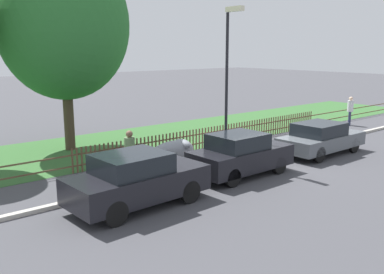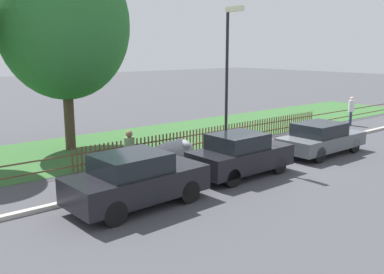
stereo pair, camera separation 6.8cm
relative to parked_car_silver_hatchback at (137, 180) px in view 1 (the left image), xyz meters
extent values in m
plane|color=#424247|center=(6.99, 1.24, -0.77)|extent=(120.00, 120.00, 0.00)
cube|color=#B2ADA3|center=(6.99, 1.34, -0.71)|extent=(37.07, 0.20, 0.12)
cube|color=#33602D|center=(6.99, 7.22, -0.77)|extent=(37.07, 6.17, 0.01)
cube|color=brown|center=(6.99, 4.16, -0.52)|extent=(37.07, 0.03, 0.05)
cube|color=brown|center=(6.99, 4.16, -0.12)|extent=(37.07, 0.03, 0.05)
cube|color=brown|center=(-0.01, 4.13, -0.32)|extent=(0.06, 0.03, 0.91)
cube|color=brown|center=(0.16, 4.13, -0.32)|extent=(0.06, 0.03, 0.91)
cube|color=brown|center=(0.34, 4.13, -0.32)|extent=(0.06, 0.03, 0.91)
cube|color=brown|center=(0.52, 4.13, -0.32)|extent=(0.06, 0.03, 0.91)
cube|color=brown|center=(0.70, 4.13, -0.32)|extent=(0.06, 0.03, 0.91)
cube|color=brown|center=(0.87, 4.13, -0.32)|extent=(0.06, 0.03, 0.91)
cube|color=brown|center=(1.05, 4.13, -0.32)|extent=(0.06, 0.03, 0.91)
cube|color=brown|center=(1.23, 4.13, -0.32)|extent=(0.06, 0.03, 0.91)
cube|color=brown|center=(1.40, 4.13, -0.32)|extent=(0.06, 0.03, 0.91)
cube|color=brown|center=(1.58, 4.13, -0.32)|extent=(0.06, 0.03, 0.91)
cube|color=brown|center=(1.76, 4.13, -0.32)|extent=(0.06, 0.03, 0.91)
cube|color=brown|center=(1.94, 4.13, -0.32)|extent=(0.06, 0.03, 0.91)
cube|color=brown|center=(2.11, 4.13, -0.32)|extent=(0.06, 0.03, 0.91)
cube|color=brown|center=(2.29, 4.13, -0.32)|extent=(0.06, 0.03, 0.91)
cube|color=brown|center=(2.47, 4.13, -0.32)|extent=(0.06, 0.03, 0.91)
cube|color=brown|center=(2.64, 4.13, -0.32)|extent=(0.06, 0.03, 0.91)
cube|color=brown|center=(2.82, 4.13, -0.32)|extent=(0.06, 0.03, 0.91)
cube|color=brown|center=(3.00, 4.13, -0.32)|extent=(0.06, 0.03, 0.91)
cube|color=brown|center=(3.18, 4.13, -0.32)|extent=(0.06, 0.03, 0.91)
cube|color=brown|center=(3.35, 4.13, -0.32)|extent=(0.06, 0.03, 0.91)
cube|color=brown|center=(3.53, 4.13, -0.32)|extent=(0.06, 0.03, 0.91)
cube|color=brown|center=(3.71, 4.13, -0.32)|extent=(0.06, 0.03, 0.91)
cube|color=brown|center=(3.89, 4.13, -0.32)|extent=(0.06, 0.03, 0.91)
cube|color=brown|center=(4.06, 4.13, -0.32)|extent=(0.06, 0.03, 0.91)
cube|color=brown|center=(4.24, 4.13, -0.32)|extent=(0.06, 0.03, 0.91)
cube|color=brown|center=(4.42, 4.13, -0.32)|extent=(0.06, 0.03, 0.91)
cube|color=brown|center=(4.59, 4.13, -0.32)|extent=(0.06, 0.03, 0.91)
cube|color=brown|center=(4.77, 4.13, -0.32)|extent=(0.06, 0.03, 0.91)
cube|color=brown|center=(4.95, 4.13, -0.32)|extent=(0.06, 0.03, 0.91)
cube|color=brown|center=(5.13, 4.13, -0.32)|extent=(0.06, 0.03, 0.91)
cube|color=brown|center=(5.30, 4.13, -0.32)|extent=(0.06, 0.03, 0.91)
cube|color=brown|center=(5.48, 4.13, -0.32)|extent=(0.06, 0.03, 0.91)
cube|color=brown|center=(5.66, 4.13, -0.32)|extent=(0.06, 0.03, 0.91)
cube|color=brown|center=(5.83, 4.13, -0.32)|extent=(0.06, 0.03, 0.91)
cube|color=brown|center=(6.01, 4.13, -0.32)|extent=(0.06, 0.03, 0.91)
cube|color=brown|center=(6.19, 4.13, -0.32)|extent=(0.06, 0.03, 0.91)
cube|color=brown|center=(6.37, 4.13, -0.32)|extent=(0.06, 0.03, 0.91)
cube|color=brown|center=(6.54, 4.13, -0.32)|extent=(0.06, 0.03, 0.91)
cube|color=brown|center=(6.72, 4.13, -0.32)|extent=(0.06, 0.03, 0.91)
cube|color=brown|center=(6.90, 4.13, -0.32)|extent=(0.06, 0.03, 0.91)
cube|color=brown|center=(7.08, 4.13, -0.32)|extent=(0.06, 0.03, 0.91)
cube|color=brown|center=(7.25, 4.13, -0.32)|extent=(0.06, 0.03, 0.91)
cube|color=brown|center=(7.43, 4.13, -0.32)|extent=(0.06, 0.03, 0.91)
cube|color=brown|center=(7.61, 4.13, -0.32)|extent=(0.06, 0.03, 0.91)
cube|color=brown|center=(7.78, 4.13, -0.32)|extent=(0.06, 0.03, 0.91)
cube|color=brown|center=(7.96, 4.13, -0.32)|extent=(0.06, 0.03, 0.91)
cube|color=brown|center=(8.14, 4.13, -0.32)|extent=(0.06, 0.03, 0.91)
cube|color=brown|center=(8.32, 4.13, -0.32)|extent=(0.06, 0.03, 0.91)
cube|color=brown|center=(8.49, 4.13, -0.32)|extent=(0.06, 0.03, 0.91)
cube|color=brown|center=(8.67, 4.13, -0.32)|extent=(0.06, 0.03, 0.91)
cube|color=brown|center=(8.85, 4.13, -0.32)|extent=(0.06, 0.03, 0.91)
cube|color=brown|center=(9.02, 4.13, -0.32)|extent=(0.06, 0.03, 0.91)
cube|color=brown|center=(9.20, 4.13, -0.32)|extent=(0.06, 0.03, 0.91)
cube|color=brown|center=(9.38, 4.13, -0.32)|extent=(0.06, 0.03, 0.91)
cube|color=brown|center=(9.56, 4.13, -0.32)|extent=(0.06, 0.03, 0.91)
cube|color=brown|center=(9.73, 4.13, -0.32)|extent=(0.06, 0.03, 0.91)
cube|color=brown|center=(9.91, 4.13, -0.32)|extent=(0.06, 0.03, 0.91)
cube|color=brown|center=(10.09, 4.13, -0.32)|extent=(0.06, 0.03, 0.91)
cube|color=brown|center=(10.26, 4.13, -0.32)|extent=(0.06, 0.03, 0.91)
cube|color=brown|center=(10.44, 4.13, -0.32)|extent=(0.06, 0.03, 0.91)
cube|color=brown|center=(10.62, 4.13, -0.32)|extent=(0.06, 0.03, 0.91)
cube|color=brown|center=(10.80, 4.13, -0.32)|extent=(0.06, 0.03, 0.91)
cube|color=brown|center=(10.97, 4.13, -0.32)|extent=(0.06, 0.03, 0.91)
cube|color=brown|center=(11.15, 4.13, -0.32)|extent=(0.06, 0.03, 0.91)
cube|color=brown|center=(11.33, 4.13, -0.32)|extent=(0.06, 0.03, 0.91)
cube|color=brown|center=(11.51, 4.13, -0.32)|extent=(0.06, 0.03, 0.91)
cube|color=brown|center=(11.68, 4.13, -0.32)|extent=(0.06, 0.03, 0.91)
cube|color=brown|center=(11.86, 4.13, -0.32)|extent=(0.06, 0.03, 0.91)
cube|color=brown|center=(12.04, 4.13, -0.32)|extent=(0.06, 0.03, 0.91)
cube|color=brown|center=(12.21, 4.13, -0.32)|extent=(0.06, 0.03, 0.91)
cube|color=brown|center=(12.39, 4.13, -0.32)|extent=(0.06, 0.03, 0.91)
cube|color=brown|center=(12.57, 4.13, -0.32)|extent=(0.06, 0.03, 0.91)
cube|color=brown|center=(12.75, 4.13, -0.32)|extent=(0.06, 0.03, 0.91)
cube|color=brown|center=(12.92, 4.13, -0.32)|extent=(0.06, 0.03, 0.91)
cube|color=brown|center=(13.10, 4.13, -0.32)|extent=(0.06, 0.03, 0.91)
cube|color=brown|center=(13.28, 4.13, -0.32)|extent=(0.06, 0.03, 0.91)
cube|color=brown|center=(13.45, 4.13, -0.32)|extent=(0.06, 0.03, 0.91)
cube|color=brown|center=(13.63, 4.13, -0.32)|extent=(0.06, 0.03, 0.91)
cube|color=brown|center=(13.81, 4.13, -0.32)|extent=(0.06, 0.03, 0.91)
cube|color=brown|center=(13.99, 4.13, -0.32)|extent=(0.06, 0.03, 0.91)
cube|color=black|center=(0.05, 0.00, -0.13)|extent=(4.00, 1.88, 0.72)
cube|color=black|center=(-0.15, -0.01, 0.49)|extent=(1.95, 1.63, 0.53)
cylinder|color=black|center=(1.23, 0.84, -0.44)|extent=(0.67, 0.17, 0.66)
cylinder|color=black|center=(1.30, -0.74, -0.44)|extent=(0.67, 0.17, 0.66)
cylinder|color=black|center=(-1.21, 0.75, -0.44)|extent=(0.67, 0.17, 0.66)
cylinder|color=black|center=(-1.14, -0.84, -0.44)|extent=(0.67, 0.17, 0.66)
cube|color=black|center=(4.39, 0.24, -0.16)|extent=(3.74, 1.66, 0.71)
cube|color=black|center=(4.20, 0.24, 0.45)|extent=(1.80, 1.48, 0.52)
cylinder|color=black|center=(5.54, 1.00, -0.47)|extent=(0.60, 0.14, 0.60)
cylinder|color=black|center=(5.55, -0.50, -0.47)|extent=(0.60, 0.14, 0.60)
cylinder|color=black|center=(3.23, 0.99, -0.47)|extent=(0.60, 0.14, 0.60)
cylinder|color=black|center=(3.24, -0.51, -0.47)|extent=(0.60, 0.14, 0.60)
cube|color=#51565B|center=(9.15, 0.24, -0.23)|extent=(4.12, 1.72, 0.55)
cube|color=black|center=(8.95, 0.23, 0.30)|extent=(1.98, 1.53, 0.51)
cylinder|color=black|center=(10.42, 1.02, -0.46)|extent=(0.64, 0.15, 0.64)
cylinder|color=black|center=(10.43, -0.52, -0.46)|extent=(0.64, 0.15, 0.64)
cylinder|color=black|center=(7.87, 0.99, -0.46)|extent=(0.64, 0.15, 0.64)
cylinder|color=black|center=(7.89, -0.55, -0.46)|extent=(0.64, 0.15, 0.64)
cylinder|color=black|center=(3.86, 2.51, -0.51)|extent=(0.54, 0.12, 0.53)
cylinder|color=black|center=(2.37, 2.46, -0.51)|extent=(0.54, 0.12, 0.53)
ellipsoid|color=gray|center=(3.11, 2.49, -0.17)|extent=(1.99, 0.75, 0.81)
ellipsoid|color=gray|center=(3.58, 2.50, 0.05)|extent=(0.48, 0.87, 0.37)
cylinder|color=#473828|center=(1.48, 7.67, 1.01)|extent=(0.43, 0.43, 3.58)
ellipsoid|color=#286B2D|center=(1.48, 7.67, 4.51)|extent=(5.40, 5.40, 6.21)
cylinder|color=#2D3351|center=(16.17, 3.06, -0.38)|extent=(0.15, 0.15, 0.80)
cylinder|color=#2D3351|center=(16.37, 3.18, -0.38)|extent=(0.15, 0.15, 0.80)
cylinder|color=silver|center=(16.27, 3.12, 0.34)|extent=(0.45, 0.45, 0.63)
sphere|color=beige|center=(16.27, 3.12, 0.76)|extent=(0.22, 0.22, 0.22)
cylinder|color=black|center=(1.19, 2.06, -0.36)|extent=(0.16, 0.16, 0.83)
cylinder|color=black|center=(0.96, 2.12, -0.36)|extent=(0.16, 0.16, 0.83)
cylinder|color=#5B7A4C|center=(1.08, 2.09, 0.38)|extent=(0.42, 0.42, 0.66)
sphere|color=brown|center=(1.08, 2.09, 0.82)|extent=(0.22, 0.22, 0.22)
cylinder|color=black|center=(5.15, 1.80, 2.01)|extent=(0.11, 0.11, 5.58)
cube|color=beige|center=(5.15, 1.45, 4.90)|extent=(0.20, 0.76, 0.18)
camera|label=1|loc=(-6.03, -9.63, 3.53)|focal=40.00mm
camera|label=2|loc=(-5.98, -9.67, 3.53)|focal=40.00mm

